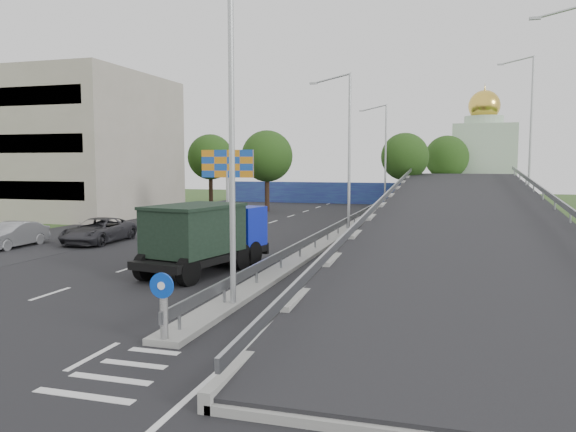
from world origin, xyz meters
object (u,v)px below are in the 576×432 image
at_px(sign_bollard, 163,306).
at_px(dump_truck, 206,234).
at_px(parked_car_b, 13,235).
at_px(billboard, 227,168).
at_px(lamp_post_mid, 347,143).
at_px(parked_car_c, 98,231).
at_px(lamp_post_far, 384,150).
at_px(lamp_post_near, 226,121).
at_px(church, 483,157).

relative_size(sign_bollard, dump_truck, 0.24).
xyz_separation_m(dump_truck, parked_car_b, (-12.86, 3.28, -0.90)).
relative_size(billboard, dump_truck, 0.80).
xyz_separation_m(lamp_post_mid, parked_car_c, (-12.65, -8.62, -5.09)).
height_order(lamp_post_far, parked_car_b, lamp_post_far).
xyz_separation_m(lamp_post_near, dump_truck, (-3.12, 5.26, -4.22)).
bearing_deg(billboard, lamp_post_far, 63.16).
bearing_deg(lamp_post_far, sign_bollard, -90.14).
bearing_deg(dump_truck, billboard, 121.23).
distance_m(sign_bollard, lamp_post_mid, 24.30).
height_order(billboard, parked_car_c, billboard).
relative_size(lamp_post_near, lamp_post_far, 1.00).
bearing_deg(parked_car_b, dump_truck, -15.83).
height_order(lamp_post_near, lamp_post_far, same).
height_order(lamp_post_far, church, church).
bearing_deg(sign_bollard, church, 80.19).
bearing_deg(sign_bollard, billboard, 109.21).
relative_size(lamp_post_mid, church, 0.73).
bearing_deg(church, sign_bollard, -99.81).
relative_size(sign_bollard, parked_car_c, 0.33).
distance_m(lamp_post_mid, dump_truck, 15.65).
height_order(lamp_post_far, dump_truck, lamp_post_far).
bearing_deg(sign_bollard, lamp_post_near, 88.36).
xyz_separation_m(lamp_post_near, parked_car_c, (-12.65, 11.38, -5.09)).
relative_size(lamp_post_far, billboard, 1.83).
bearing_deg(dump_truck, sign_bollard, -60.09).
xyz_separation_m(lamp_post_far, parked_car_c, (-12.65, -28.62, -5.09)).
height_order(dump_truck, parked_car_b, dump_truck).
bearing_deg(lamp_post_near, lamp_post_far, 90.00).
bearing_deg(parked_car_b, lamp_post_far, 61.54).
distance_m(lamp_post_far, dump_truck, 35.14).
relative_size(church, parked_car_b, 3.28).
xyz_separation_m(sign_bollard, lamp_post_far, (0.11, 43.83, 4.77)).
distance_m(billboard, parked_car_b, 15.52).
bearing_deg(sign_bollard, parked_car_c, 129.51).
relative_size(sign_bollard, lamp_post_near, 0.17).
bearing_deg(lamp_post_mid, church, 73.78).
xyz_separation_m(church, billboard, (-19.00, -32.00, -1.12)).
bearing_deg(church, parked_car_c, -117.87).
distance_m(lamp_post_near, billboard, 23.87).
height_order(lamp_post_near, dump_truck, lamp_post_near).
bearing_deg(church, lamp_post_near, -100.38).
bearing_deg(lamp_post_far, dump_truck, -95.14).
height_order(sign_bollard, parked_car_c, sign_bollard).
bearing_deg(lamp_post_far, parked_car_b, -116.93).
bearing_deg(church, lamp_post_far, -125.24).
distance_m(lamp_post_near, parked_car_b, 18.83).
xyz_separation_m(lamp_post_far, dump_truck, (-3.12, -34.74, -4.22)).
xyz_separation_m(lamp_post_far, billboard, (-9.11, -18.00, -1.62)).
distance_m(sign_bollard, dump_truck, 9.58).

